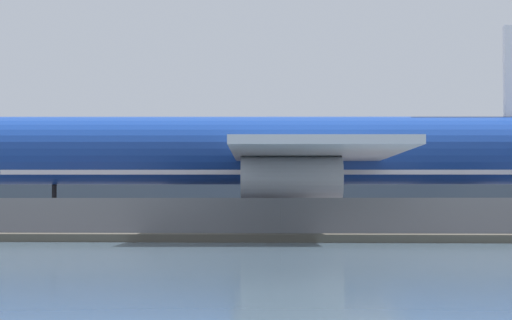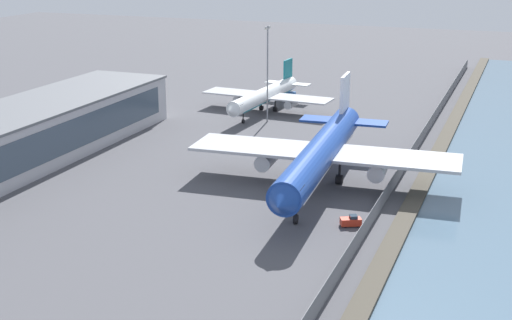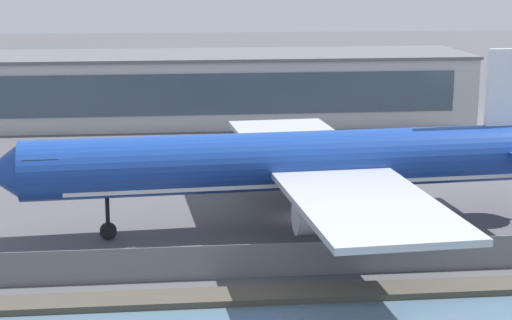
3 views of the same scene
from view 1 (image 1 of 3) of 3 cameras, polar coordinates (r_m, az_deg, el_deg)
The scene contains 6 objects.
ground_plane at distance 83.18m, azimuth 1.97°, elevation -4.18°, with size 500.00×500.00×0.00m, color #4C4C51.
shoreline_seawall at distance 62.70m, azimuth 1.26°, elevation -4.47°, with size 320.00×3.00×0.50m.
perimeter_fence at distance 67.17m, azimuth 1.45°, elevation -3.37°, with size 280.00×0.10×2.79m.
cargo_jet_blue at distance 79.81m, azimuth 1.67°, elevation 0.38°, with size 57.20×49.08×16.86m.
baggage_tug at distance 72.77m, azimuth -11.57°, elevation -3.72°, with size 2.86×3.58×1.80m.
terminal_building at distance 140.98m, azimuth -4.02°, elevation -1.30°, with size 104.73×19.98×10.88m.
Camera 1 is at (3.14, -83.09, 2.33)m, focal length 70.00 mm.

